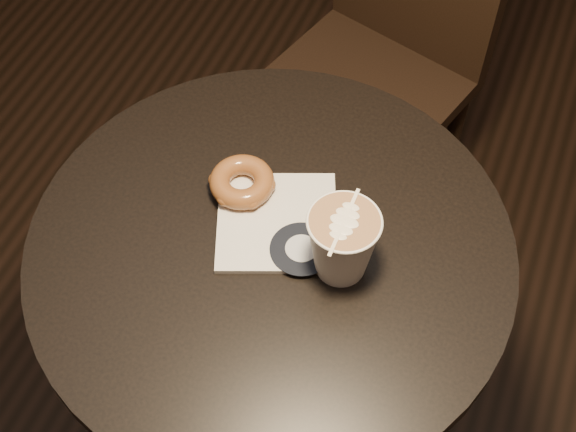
{
  "coord_description": "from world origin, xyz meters",
  "views": [
    {
      "loc": [
        0.26,
        -0.57,
        1.7
      ],
      "look_at": [
        0.01,
        0.03,
        0.79
      ],
      "focal_mm": 50.0,
      "sensor_mm": 36.0,
      "label": 1
    }
  ],
  "objects_px": {
    "chair": "(389,30)",
    "cafe_table": "(273,310)",
    "doughnut": "(242,182)",
    "pastry_bag": "(277,222)",
    "latte_cup": "(342,244)"
  },
  "relations": [
    {
      "from": "chair",
      "to": "latte_cup",
      "type": "relative_size",
      "value": 8.87
    },
    {
      "from": "cafe_table",
      "to": "doughnut",
      "type": "height_order",
      "value": "doughnut"
    },
    {
      "from": "chair",
      "to": "cafe_table",
      "type": "bearing_deg",
      "value": -71.21
    },
    {
      "from": "chair",
      "to": "doughnut",
      "type": "xyz_separation_m",
      "value": [
        -0.05,
        -0.64,
        0.22
      ]
    },
    {
      "from": "cafe_table",
      "to": "pastry_bag",
      "type": "bearing_deg",
      "value": 96.96
    },
    {
      "from": "doughnut",
      "to": "latte_cup",
      "type": "height_order",
      "value": "latte_cup"
    },
    {
      "from": "cafe_table",
      "to": "pastry_bag",
      "type": "xyz_separation_m",
      "value": [
        -0.0,
        0.04,
        0.2
      ]
    },
    {
      "from": "chair",
      "to": "pastry_bag",
      "type": "xyz_separation_m",
      "value": [
        0.02,
        -0.68,
        0.21
      ]
    },
    {
      "from": "chair",
      "to": "latte_cup",
      "type": "height_order",
      "value": "chair"
    },
    {
      "from": "pastry_bag",
      "to": "cafe_table",
      "type": "bearing_deg",
      "value": -104.73
    },
    {
      "from": "chair",
      "to": "doughnut",
      "type": "bearing_deg",
      "value": -77.53
    },
    {
      "from": "pastry_bag",
      "to": "doughnut",
      "type": "bearing_deg",
      "value": 132.08
    },
    {
      "from": "pastry_bag",
      "to": "latte_cup",
      "type": "height_order",
      "value": "latte_cup"
    },
    {
      "from": "doughnut",
      "to": "pastry_bag",
      "type": "bearing_deg",
      "value": -26.23
    },
    {
      "from": "doughnut",
      "to": "latte_cup",
      "type": "bearing_deg",
      "value": -21.1
    }
  ]
}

